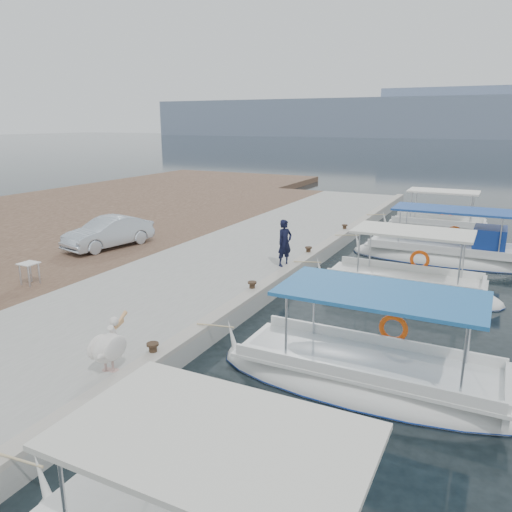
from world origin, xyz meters
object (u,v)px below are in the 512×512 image
at_px(fishing_caique_d, 445,257).
at_px(fishing_caique_c, 404,291).
at_px(fishing_caique_e, 437,230).
at_px(pelican, 108,346).
at_px(parked_car, 109,232).
at_px(fishing_caique_b, 367,380).
at_px(fisherman, 285,243).

bearing_deg(fishing_caique_d, fishing_caique_c, -98.84).
bearing_deg(fishing_caique_e, fishing_caique_d, -79.87).
distance_m(pelican, parked_car, 11.32).
bearing_deg(parked_car, fishing_caique_e, 56.41).
distance_m(fishing_caique_e, pelican, 20.48).
distance_m(fishing_caique_c, fishing_caique_e, 10.74).
xyz_separation_m(fishing_caique_b, fishing_caique_d, (0.37, 11.57, 0.06)).
height_order(pelican, parked_car, parked_car).
relative_size(fishing_caique_c, fishing_caique_d, 0.82).
xyz_separation_m(fishing_caique_c, fishing_caique_e, (-0.25, 10.74, 0.00)).
distance_m(fishing_caique_d, fishing_caique_e, 5.84).
relative_size(fishing_caique_e, pelican, 4.11).
bearing_deg(fishing_caique_d, pelican, -110.30).
relative_size(fishing_caique_c, fishing_caique_e, 1.09).
distance_m(fishing_caique_e, parked_car, 16.66).
relative_size(fishing_caique_e, fisherman, 3.34).
xyz_separation_m(fishing_caique_d, parked_car, (-12.90, -5.89, 0.95)).
bearing_deg(pelican, fishing_caique_e, 78.01).
bearing_deg(fishing_caique_e, pelican, -101.99).
bearing_deg(fishing_caique_e, fishing_caique_b, -87.83).
relative_size(fishing_caique_b, fishing_caique_c, 1.13).
bearing_deg(fisherman, fishing_caique_b, -117.80).
bearing_deg(parked_car, fisherman, 17.22).
distance_m(fishing_caique_b, fisherman, 8.05).
xyz_separation_m(fishing_caique_e, parked_car, (-11.87, -11.64, 1.01)).
distance_m(fishing_caique_d, parked_car, 14.21).
distance_m(fishing_caique_c, fisherman, 4.51).
height_order(fishing_caique_c, parked_car, fishing_caique_c).
bearing_deg(fisherman, fishing_caique_d, -18.96).
bearing_deg(fishing_caique_c, pelican, -115.89).
relative_size(fishing_caique_d, pelican, 5.41).
xyz_separation_m(fishing_caique_d, fisherman, (-5.11, -5.18, 1.18)).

